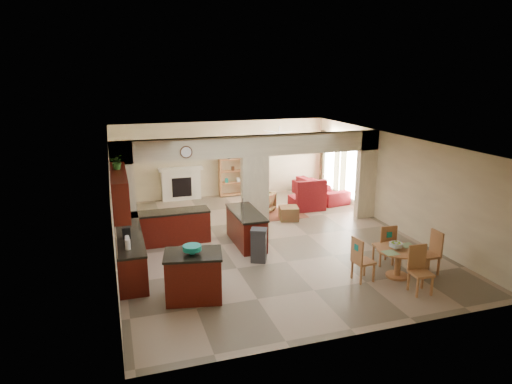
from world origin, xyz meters
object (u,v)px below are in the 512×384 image
object	(u,v)px
dining_table	(398,258)
sofa	(320,189)
armchair	(262,202)
kitchen_island	(194,276)

from	to	relation	value
dining_table	sofa	world-z (taller)	sofa
armchair	kitchen_island	bearing A→B (deg)	14.49
kitchen_island	armchair	xyz separation A→B (m)	(3.27, 5.29, -0.18)
kitchen_island	armchair	bearing A→B (deg)	69.24
armchair	dining_table	bearing A→B (deg)	59.55
dining_table	armchair	distance (m)	5.85
dining_table	armchair	world-z (taller)	dining_table
kitchen_island	armchair	size ratio (longest dim) A/B	1.80
kitchen_island	sofa	size ratio (longest dim) A/B	0.53
sofa	kitchen_island	bearing A→B (deg)	128.17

